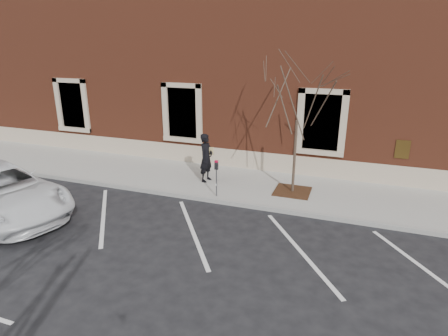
% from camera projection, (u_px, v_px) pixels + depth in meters
% --- Properties ---
extents(ground, '(120.00, 120.00, 0.00)m').
position_uv_depth(ground, '(218.00, 203.00, 13.20)').
color(ground, '#28282B').
rests_on(ground, ground).
extents(sidewalk_near, '(40.00, 3.50, 0.15)m').
position_uv_depth(sidewalk_near, '(234.00, 184.00, 14.73)').
color(sidewalk_near, '#AAA99F').
rests_on(sidewalk_near, ground).
extents(curb_near, '(40.00, 0.12, 0.15)m').
position_uv_depth(curb_near, '(218.00, 201.00, 13.13)').
color(curb_near, '#9E9E99').
rests_on(curb_near, ground).
extents(parking_stripes, '(28.00, 4.40, 0.01)m').
position_uv_depth(parking_stripes, '(192.00, 231.00, 11.24)').
color(parking_stripes, silver).
rests_on(parking_stripes, ground).
extents(building_civic, '(40.00, 8.62, 8.00)m').
position_uv_depth(building_civic, '(272.00, 71.00, 18.80)').
color(building_civic, brown).
rests_on(building_civic, ground).
extents(man, '(0.57, 0.76, 1.90)m').
position_uv_depth(man, '(206.00, 158.00, 14.55)').
color(man, black).
rests_on(man, sidewalk_near).
extents(parking_meter, '(0.12, 0.09, 1.33)m').
position_uv_depth(parking_meter, '(216.00, 172.00, 13.07)').
color(parking_meter, '#595B60').
rests_on(parking_meter, sidewalk_near).
extents(tree_grate, '(1.29, 1.29, 0.03)m').
position_uv_depth(tree_grate, '(292.00, 191.00, 13.76)').
color(tree_grate, '#472416').
rests_on(tree_grate, sidewalk_near).
extents(sapling, '(2.90, 2.90, 4.83)m').
position_uv_depth(sapling, '(298.00, 100.00, 12.68)').
color(sapling, '#4B392E').
rests_on(sapling, sidewalk_near).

